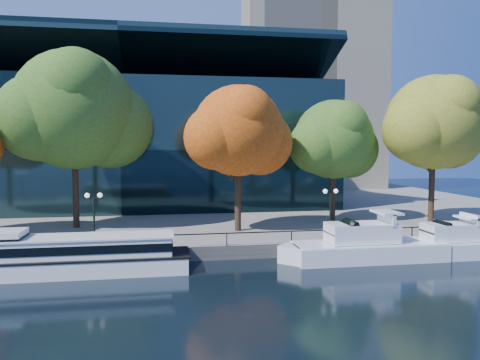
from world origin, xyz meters
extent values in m
plane|color=black|center=(0.00, 0.00, 0.00)|extent=(160.00, 160.00, 0.00)
cube|color=slate|center=(0.00, 36.50, 0.50)|extent=(90.00, 67.00, 1.00)
cube|color=#47443F|center=(0.00, 3.05, 0.50)|extent=(90.00, 0.25, 1.00)
cube|color=black|center=(0.00, 3.25, 1.95)|extent=(88.20, 0.08, 0.08)
cube|color=black|center=(0.00, 3.25, 1.45)|extent=(0.07, 0.07, 0.90)
cube|color=black|center=(-4.00, 32.00, 8.00)|extent=(50.00, 24.00, 16.00)
cube|color=black|center=(-4.00, 28.00, 17.50)|extent=(50.00, 17.14, 7.86)
cube|color=tan|center=(28.00, 55.00, 32.50)|extent=(22.00, 22.00, 65.00)
cube|color=white|center=(-5.25, 1.01, 0.56)|extent=(14.31, 3.48, 1.12)
cube|color=black|center=(-5.25, 1.01, 1.15)|extent=(14.60, 3.55, 0.12)
cube|color=white|center=(-4.74, 1.01, 1.79)|extent=(11.17, 2.85, 1.23)
cube|color=black|center=(-4.74, 1.01, 1.84)|extent=(11.31, 2.92, 0.56)
cube|color=white|center=(-4.74, 1.01, 2.45)|extent=(11.45, 2.99, 0.10)
cube|color=white|center=(-9.54, 1.01, 2.10)|extent=(1.84, 2.43, 1.84)
cube|color=black|center=(-9.54, 1.01, 2.30)|extent=(1.89, 2.50, 0.72)
cube|color=white|center=(15.29, 1.09, 0.65)|extent=(11.30, 3.23, 1.29)
cube|color=white|center=(9.64, 1.09, 0.65)|extent=(2.47, 2.47, 1.29)
cube|color=white|center=(15.29, 1.09, 1.31)|extent=(11.08, 3.16, 0.09)
cube|color=white|center=(14.73, 1.09, 2.10)|extent=(5.09, 2.42, 1.40)
cube|color=black|center=(13.26, 1.09, 2.21)|extent=(2.23, 2.33, 1.76)
cube|color=white|center=(16.65, 1.09, 3.12)|extent=(0.27, 2.52, 0.86)
cube|color=white|center=(16.65, 1.09, 3.55)|extent=(1.51, 2.52, 0.16)
cube|color=white|center=(22.33, 0.96, 0.60)|extent=(9.01, 2.80, 1.20)
cube|color=white|center=(17.83, 0.96, 0.60)|extent=(2.21, 2.21, 1.20)
cube|color=white|center=(22.33, 0.96, 1.22)|extent=(8.83, 2.75, 0.08)
cube|color=white|center=(21.88, 0.96, 1.95)|extent=(4.05, 2.10, 1.30)
cube|color=black|center=(20.71, 0.96, 2.05)|extent=(1.83, 2.02, 1.51)
cube|color=white|center=(23.42, 0.96, 2.90)|extent=(0.25, 2.19, 0.80)
cube|color=white|center=(23.42, 0.96, 3.00)|extent=(1.40, 2.19, 0.15)
cylinder|color=black|center=(-7.46, 13.36, 5.28)|extent=(0.56, 0.56, 8.56)
cylinder|color=black|center=(-6.96, 13.56, 8.65)|extent=(1.31, 2.01, 4.27)
cylinder|color=black|center=(-7.86, 13.06, 8.34)|extent=(1.20, 1.37, 3.82)
sphere|color=#315B1C|center=(-7.46, 13.36, 11.70)|extent=(10.77, 10.77, 10.77)
sphere|color=#315B1C|center=(-4.50, 14.97, 10.36)|extent=(8.08, 8.08, 8.08)
sphere|color=#315B1C|center=(-10.15, 12.28, 10.90)|extent=(7.54, 7.54, 7.54)
sphere|color=#315B1C|center=(-6.92, 11.20, 13.59)|extent=(6.46, 6.46, 6.46)
cylinder|color=black|center=(6.86, 9.31, 4.51)|extent=(0.56, 0.56, 7.01)
cylinder|color=black|center=(7.36, 9.51, 7.26)|extent=(1.14, 1.71, 3.51)
cylinder|color=black|center=(6.46, 9.01, 7.01)|extent=(1.04, 1.18, 3.14)
sphere|color=#A7330D|center=(6.86, 9.31, 9.77)|extent=(7.93, 7.93, 7.93)
sphere|color=#A7330D|center=(9.04, 10.49, 8.78)|extent=(5.94, 5.94, 5.94)
sphere|color=#A7330D|center=(4.88, 8.51, 9.17)|extent=(5.55, 5.55, 5.55)
sphere|color=#A7330D|center=(7.25, 7.72, 11.15)|extent=(4.76, 4.76, 4.76)
cylinder|color=black|center=(16.97, 12.90, 4.23)|extent=(0.56, 0.56, 6.46)
cylinder|color=black|center=(17.47, 13.10, 6.77)|extent=(1.07, 1.60, 3.25)
cylinder|color=black|center=(16.57, 12.60, 6.54)|extent=(0.99, 1.11, 2.90)
sphere|color=#315B1C|center=(16.97, 12.90, 9.08)|extent=(7.77, 7.77, 7.77)
sphere|color=#315B1C|center=(19.11, 14.06, 8.11)|extent=(5.82, 5.82, 5.82)
sphere|color=#315B1C|center=(15.03, 12.12, 8.50)|extent=(5.44, 5.44, 5.44)
sphere|color=#315B1C|center=(17.36, 11.34, 10.44)|extent=(4.66, 4.66, 4.66)
cylinder|color=black|center=(26.43, 10.94, 4.89)|extent=(0.56, 0.56, 7.78)
cylinder|color=black|center=(26.93, 11.14, 7.94)|extent=(1.22, 1.86, 3.89)
cylinder|color=black|center=(26.03, 10.64, 7.67)|extent=(1.12, 1.27, 3.47)
sphere|color=olive|center=(26.43, 10.94, 10.72)|extent=(9.17, 9.17, 9.17)
sphere|color=olive|center=(28.95, 12.32, 9.57)|extent=(6.88, 6.88, 6.88)
sphere|color=olive|center=(24.14, 10.02, 10.03)|extent=(6.42, 6.42, 6.42)
sphere|color=olive|center=(26.89, 9.11, 12.32)|extent=(5.50, 5.50, 5.50)
cylinder|color=black|center=(-4.70, 4.50, 2.80)|extent=(0.14, 0.14, 3.60)
cube|color=black|center=(-4.70, 4.50, 4.65)|extent=(0.90, 0.06, 0.06)
sphere|color=white|center=(-5.15, 4.50, 4.85)|extent=(0.36, 0.36, 0.36)
sphere|color=white|center=(-4.25, 4.50, 4.85)|extent=(0.36, 0.36, 0.36)
cylinder|color=black|center=(13.57, 4.50, 2.80)|extent=(0.14, 0.14, 3.60)
cube|color=black|center=(13.57, 4.50, 4.65)|extent=(0.90, 0.06, 0.06)
sphere|color=white|center=(13.12, 4.50, 4.85)|extent=(0.36, 0.36, 0.36)
sphere|color=white|center=(14.02, 4.50, 4.85)|extent=(0.36, 0.36, 0.36)
camera|label=1|loc=(0.14, -30.90, 8.50)|focal=35.00mm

